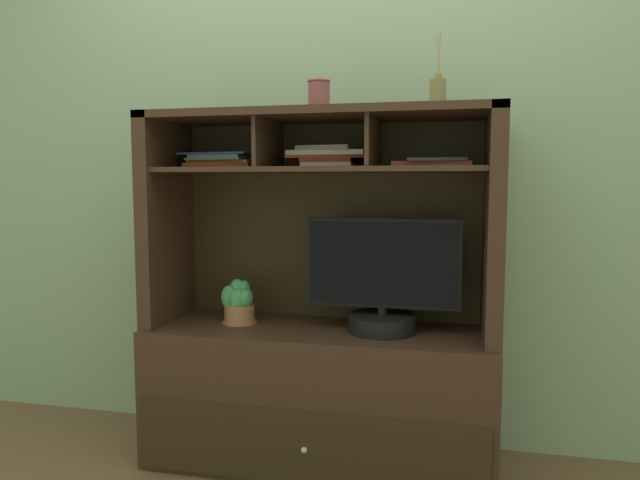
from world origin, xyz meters
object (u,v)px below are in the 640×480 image
object	(u,v)px
potted_orchid	(239,303)
diffuser_bottle	(438,93)
ceramic_vase	(319,95)
magazine_stack_centre	(433,163)
media_console	(320,356)
tv_monitor	(382,288)
magazine_stack_right	(329,156)
magazine_stack_left	(225,161)

from	to	relation	value
potted_orchid	diffuser_bottle	size ratio (longest dim) A/B	0.66
potted_orchid	ceramic_vase	xyz separation A→B (m)	(0.35, -0.02, 0.85)
potted_orchid	ceramic_vase	distance (m)	0.92
magazine_stack_centre	media_console	bearing A→B (deg)	-177.92
tv_monitor	magazine_stack_right	distance (m)	0.58
media_console	tv_monitor	size ratio (longest dim) A/B	2.36
potted_orchid	ceramic_vase	bearing A→B (deg)	-2.76
magazine_stack_right	magazine_stack_left	bearing A→B (deg)	179.97
media_console	magazine_stack_left	size ratio (longest dim) A/B	4.16
diffuser_bottle	ceramic_vase	distance (m)	0.46
potted_orchid	diffuser_bottle	bearing A→B (deg)	0.02
magazine_stack_left	ceramic_vase	world-z (taller)	ceramic_vase
media_console	ceramic_vase	xyz separation A→B (m)	(0.00, -0.03, 1.06)
magazine_stack_left	tv_monitor	bearing A→B (deg)	-6.13
media_console	ceramic_vase	world-z (taller)	ceramic_vase
tv_monitor	potted_orchid	xyz separation A→B (m)	(-0.61, 0.01, -0.09)
magazine_stack_right	ceramic_vase	distance (m)	0.25
potted_orchid	magazine_stack_right	world-z (taller)	magazine_stack_right
tv_monitor	magazine_stack_centre	xyz separation A→B (m)	(0.18, 0.04, 0.49)
ceramic_vase	magazine_stack_right	bearing A→B (deg)	74.02
magazine_stack_left	ceramic_vase	distance (m)	0.50
magazine_stack_centre	ceramic_vase	bearing A→B (deg)	-174.68
potted_orchid	magazine_stack_left	world-z (taller)	magazine_stack_left
diffuser_bottle	magazine_stack_right	bearing A→B (deg)	171.90
magazine_stack_left	magazine_stack_centre	distance (m)	0.87
magazine_stack_centre	diffuser_bottle	world-z (taller)	diffuser_bottle
tv_monitor	magazine_stack_centre	distance (m)	0.53
potted_orchid	magazine_stack_centre	bearing A→B (deg)	1.74
media_console	ceramic_vase	bearing A→B (deg)	-90.00
magazine_stack_right	diffuser_bottle	world-z (taller)	diffuser_bottle
magazine_stack_centre	diffuser_bottle	bearing A→B (deg)	-56.80
tv_monitor	magazine_stack_left	xyz separation A→B (m)	(-0.69, 0.07, 0.51)
tv_monitor	magazine_stack_right	xyz separation A→B (m)	(-0.23, 0.07, 0.52)
tv_monitor	diffuser_bottle	size ratio (longest dim) A/B	2.19
magazine_stack_left	ceramic_vase	bearing A→B (deg)	-10.45
media_console	magazine_stack_left	xyz separation A→B (m)	(-0.43, 0.05, 0.81)
tv_monitor	magazine_stack_centre	bearing A→B (deg)	10.85
diffuser_bottle	ceramic_vase	xyz separation A→B (m)	(-0.46, -0.02, 0.00)
potted_orchid	ceramic_vase	size ratio (longest dim) A/B	1.53
media_console	diffuser_bottle	bearing A→B (deg)	-0.97
tv_monitor	ceramic_vase	bearing A→B (deg)	-178.74
potted_orchid	magazine_stack_left	xyz separation A→B (m)	(-0.08, 0.06, 0.60)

